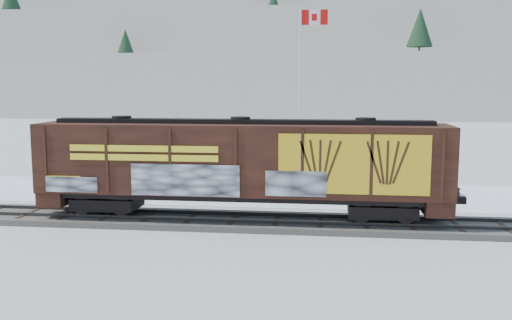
# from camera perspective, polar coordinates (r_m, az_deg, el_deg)

# --- Properties ---
(ground) EXTENTS (500.00, 500.00, 0.00)m
(ground) POSITION_cam_1_polar(r_m,az_deg,el_deg) (26.70, -2.21, -6.40)
(ground) COLOR white
(ground) RESTS_ON ground
(rail_track) EXTENTS (50.00, 3.40, 0.43)m
(rail_track) POSITION_cam_1_polar(r_m,az_deg,el_deg) (26.67, -2.22, -6.10)
(rail_track) COLOR #59544C
(rail_track) RESTS_ON ground
(parking_strip) EXTENTS (40.00, 8.00, 0.03)m
(parking_strip) POSITION_cam_1_polar(r_m,az_deg,el_deg) (33.95, -0.19, -3.34)
(parking_strip) COLOR white
(parking_strip) RESTS_ON ground
(hillside) EXTENTS (360.00, 110.00, 93.00)m
(hillside) POSITION_cam_1_polar(r_m,az_deg,el_deg) (165.61, 5.60, 10.32)
(hillside) COLOR white
(hillside) RESTS_ON ground
(hopper_railcar) EXTENTS (18.66, 3.06, 4.45)m
(hopper_railcar) POSITION_cam_1_polar(r_m,az_deg,el_deg) (26.10, -1.55, -0.21)
(hopper_railcar) COLOR black
(hopper_railcar) RESTS_ON rail_track
(flagpole) EXTENTS (2.30, 0.90, 11.60)m
(flagpole) POSITION_cam_1_polar(r_m,az_deg,el_deg) (39.40, 4.50, 4.43)
(flagpole) COLOR silver
(flagpole) RESTS_ON ground
(car_silver) EXTENTS (4.32, 2.43, 1.39)m
(car_silver) POSITION_cam_1_polar(r_m,az_deg,el_deg) (35.11, -16.19, -2.10)
(car_silver) COLOR #A6A8AD
(car_silver) RESTS_ON parking_strip
(car_white) EXTENTS (5.21, 3.02, 1.62)m
(car_white) POSITION_cam_1_polar(r_m,az_deg,el_deg) (32.95, -2.52, -2.22)
(car_white) COLOR silver
(car_white) RESTS_ON parking_strip
(car_dark) EXTENTS (5.19, 3.27, 1.40)m
(car_dark) POSITION_cam_1_polar(r_m,az_deg,el_deg) (34.80, 15.81, -2.16)
(car_dark) COLOR #202328
(car_dark) RESTS_ON parking_strip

